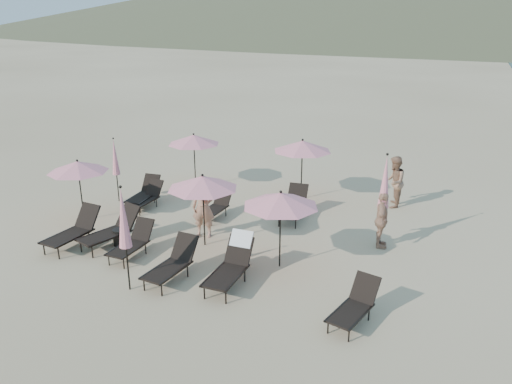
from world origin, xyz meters
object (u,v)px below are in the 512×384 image
at_px(lounger_4, 232,263).
at_px(lounger_6, 146,197).
at_px(lounger_0, 74,230).
at_px(side_table_1, 238,258).
at_px(umbrella_open_3, 194,139).
at_px(umbrella_open_4, 302,146).
at_px(lounger_5, 355,305).
at_px(umbrella_open_1, 203,182).
at_px(umbrella_closed_1, 385,182).
at_px(umbrella_closed_2, 115,157).
at_px(umbrella_open_2, 281,200).
at_px(lounger_7, 144,193).
at_px(side_table_0, 120,237).
at_px(beachgoer_a, 204,207).
at_px(lounger_2, 132,242).
at_px(umbrella_closed_0, 123,219).
at_px(lounger_8, 216,206).
at_px(lounger_3, 172,263).
at_px(lounger_9, 294,205).
at_px(beachgoer_b, 394,182).
at_px(beachgoer_c, 382,220).
at_px(lounger_1, 112,229).
at_px(umbrella_open_0, 78,167).

xyz_separation_m(lounger_4, lounger_6, (-4.84, 3.46, -0.14)).
distance_m(lounger_0, side_table_1, 4.84).
height_order(umbrella_open_3, umbrella_open_4, umbrella_open_4).
relative_size(lounger_5, umbrella_open_1, 0.75).
height_order(lounger_6, umbrella_open_3, umbrella_open_3).
distance_m(umbrella_closed_1, umbrella_closed_2, 9.11).
bearing_deg(umbrella_open_2, lounger_4, -121.53).
relative_size(lounger_7, side_table_0, 3.45).
relative_size(umbrella_open_2, beachgoer_a, 1.13).
bearing_deg(lounger_2, umbrella_closed_1, 29.21).
distance_m(umbrella_closed_0, side_table_0, 3.06).
bearing_deg(lounger_7, lounger_8, -6.95).
height_order(lounger_3, lounger_9, lounger_9).
xyz_separation_m(lounger_8, umbrella_closed_2, (-3.87, 0.04, 1.19)).
xyz_separation_m(lounger_9, beachgoer_b, (2.76, 2.35, 0.43)).
bearing_deg(lounger_2, umbrella_open_2, 15.15).
xyz_separation_m(umbrella_closed_0, beachgoer_c, (5.06, 4.67, -1.01)).
relative_size(lounger_1, lounger_3, 1.12).
bearing_deg(umbrella_open_4, side_table_1, -89.11).
bearing_deg(lounger_9, umbrella_closed_2, -177.30).
xyz_separation_m(umbrella_closed_1, beachgoer_b, (-0.15, 3.32, -1.01)).
xyz_separation_m(lounger_7, beachgoer_b, (7.90, 3.14, 0.45)).
height_order(umbrella_open_3, umbrella_closed_0, umbrella_closed_0).
bearing_deg(lounger_1, lounger_2, -2.72).
relative_size(lounger_9, umbrella_closed_1, 0.64).
xyz_separation_m(lounger_8, beachgoer_c, (5.25, -0.17, 0.42)).
bearing_deg(lounger_5, lounger_9, 135.30).
distance_m(lounger_0, lounger_6, 3.28).
distance_m(lounger_8, umbrella_open_4, 3.72).
bearing_deg(umbrella_open_3, lounger_6, -98.57).
bearing_deg(lounger_5, lounger_2, -173.24).
xyz_separation_m(umbrella_open_3, umbrella_closed_2, (-1.71, -2.43, -0.25)).
height_order(lounger_5, umbrella_open_0, umbrella_open_0).
bearing_deg(lounger_7, umbrella_closed_0, -63.83).
relative_size(lounger_5, umbrella_open_4, 0.73).
height_order(lounger_3, lounger_7, lounger_3).
distance_m(lounger_5, beachgoer_b, 7.35).
height_order(lounger_6, umbrella_open_4, umbrella_open_4).
height_order(lounger_1, side_table_0, lounger_1).
relative_size(lounger_0, side_table_0, 3.84).
relative_size(side_table_0, beachgoer_a, 0.26).
bearing_deg(beachgoer_b, umbrella_open_3, -87.24).
xyz_separation_m(lounger_1, beachgoer_b, (6.83, 6.22, 0.40)).
height_order(lounger_0, lounger_2, lounger_0).
bearing_deg(umbrella_open_1, lounger_1, -156.81).
bearing_deg(lounger_0, umbrella_closed_1, 27.47).
relative_size(lounger_2, umbrella_open_2, 0.73).
distance_m(beachgoer_a, beachgoer_b, 6.65).
relative_size(umbrella_open_1, umbrella_closed_1, 0.78).
height_order(umbrella_open_0, beachgoer_b, umbrella_open_0).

